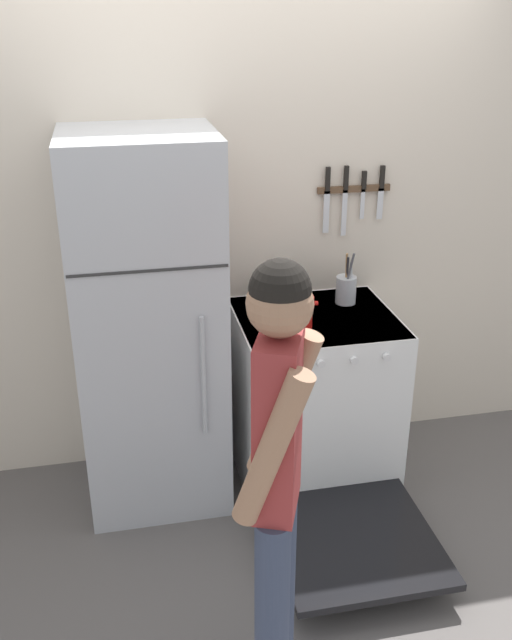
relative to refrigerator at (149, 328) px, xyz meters
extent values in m
plane|color=#5B5654|center=(0.51, 0.31, -0.91)|extent=(14.00, 14.00, 0.00)
cube|color=beige|center=(0.51, 0.34, 0.37)|extent=(10.00, 0.06, 2.55)
cube|color=#B7BABF|center=(0.00, 0.00, 0.00)|extent=(0.67, 0.61, 1.81)
cube|color=#2D2D2D|center=(0.00, -0.31, 0.40)|extent=(0.66, 0.01, 0.01)
cylinder|color=#B2B5BA|center=(0.21, -0.32, -0.11)|extent=(0.02, 0.02, 0.58)
cube|color=white|center=(0.81, -0.03, -0.45)|extent=(0.77, 0.67, 0.90)
cube|color=black|center=(0.81, -0.03, -0.01)|extent=(0.76, 0.66, 0.02)
cube|color=black|center=(0.81, -0.34, -0.46)|extent=(0.67, 0.05, 0.68)
cylinder|color=black|center=(0.63, -0.16, -0.01)|extent=(0.21, 0.21, 0.01)
cylinder|color=black|center=(0.98, -0.16, -0.01)|extent=(0.21, 0.21, 0.01)
cylinder|color=black|center=(0.63, 0.11, -0.01)|extent=(0.21, 0.21, 0.01)
cylinder|color=black|center=(0.98, 0.11, -0.01)|extent=(0.21, 0.21, 0.01)
cylinder|color=silver|center=(0.57, -0.37, -0.07)|extent=(0.04, 0.02, 0.04)
cylinder|color=silver|center=(0.73, -0.37, -0.07)|extent=(0.04, 0.02, 0.04)
cylinder|color=silver|center=(0.88, -0.37, -0.07)|extent=(0.04, 0.02, 0.04)
cylinder|color=silver|center=(1.04, -0.37, -0.07)|extent=(0.04, 0.02, 0.04)
cube|color=black|center=(0.81, -0.72, -0.79)|extent=(0.71, 0.72, 0.04)
cube|color=#99999E|center=(0.81, -0.11, -0.50)|extent=(0.63, 0.37, 0.01)
cylinder|color=red|center=(0.63, -0.16, 0.07)|extent=(0.22, 0.22, 0.15)
cylinder|color=red|center=(0.63, -0.16, 0.16)|extent=(0.23, 0.23, 0.02)
sphere|color=black|center=(0.63, -0.16, 0.18)|extent=(0.03, 0.03, 0.03)
cylinder|color=red|center=(0.51, -0.16, 0.13)|extent=(0.03, 0.02, 0.02)
cylinder|color=red|center=(0.75, -0.16, 0.13)|extent=(0.03, 0.02, 0.02)
cylinder|color=silver|center=(0.64, 0.11, 0.05)|extent=(0.19, 0.19, 0.10)
cone|color=silver|center=(0.64, 0.11, 0.11)|extent=(0.18, 0.18, 0.03)
sphere|color=black|center=(0.64, 0.11, 0.13)|extent=(0.02, 0.02, 0.02)
cone|color=silver|center=(0.74, 0.11, 0.06)|extent=(0.11, 0.03, 0.09)
torus|color=black|center=(0.64, 0.11, 0.16)|extent=(0.15, 0.01, 0.15)
cylinder|color=#B7BABF|center=(1.00, 0.11, 0.07)|extent=(0.10, 0.10, 0.14)
cylinder|color=#9E7547|center=(1.00, 0.11, 0.14)|extent=(0.02, 0.02, 0.24)
cylinder|color=#232326|center=(1.00, 0.11, 0.14)|extent=(0.02, 0.05, 0.22)
cylinder|color=#B2B5BA|center=(1.02, 0.10, 0.12)|extent=(0.03, 0.02, 0.19)
cylinder|color=#4C4C51|center=(1.00, 0.09, 0.15)|extent=(0.05, 0.03, 0.25)
cylinder|color=#38425B|center=(0.29, -1.33, -0.50)|extent=(0.12, 0.12, 0.81)
cylinder|color=#38425B|center=(0.35, -1.18, -0.50)|extent=(0.12, 0.12, 0.81)
cube|color=#9E3333|center=(0.32, -1.26, 0.21)|extent=(0.20, 0.26, 0.61)
cylinder|color=#A87A5B|center=(0.27, -1.37, 0.21)|extent=(0.26, 0.17, 0.54)
cylinder|color=#A87A5B|center=(0.36, -1.14, 0.21)|extent=(0.26, 0.17, 0.54)
sphere|color=#A87A5B|center=(0.32, -1.26, 0.62)|extent=(0.20, 0.20, 0.20)
sphere|color=black|center=(0.32, -1.26, 0.66)|extent=(0.18, 0.18, 0.18)
cube|color=brown|center=(1.08, 0.29, 0.54)|extent=(0.38, 0.02, 0.03)
cube|color=silver|center=(0.93, 0.29, 0.43)|extent=(0.03, 0.00, 0.22)
cube|color=black|center=(0.93, 0.28, 0.60)|extent=(0.02, 0.02, 0.12)
cube|color=silver|center=(1.03, 0.29, 0.42)|extent=(0.03, 0.00, 0.24)
cube|color=black|center=(1.03, 0.28, 0.60)|extent=(0.02, 0.02, 0.12)
cube|color=silver|center=(1.12, 0.29, 0.46)|extent=(0.02, 0.00, 0.16)
cube|color=black|center=(1.12, 0.28, 0.58)|extent=(0.02, 0.02, 0.09)
cube|color=silver|center=(1.22, 0.29, 0.46)|extent=(0.03, 0.00, 0.16)
cube|color=black|center=(1.22, 0.28, 0.59)|extent=(0.02, 0.02, 0.11)
camera|label=1|loc=(-0.13, -3.06, 1.41)|focal=40.00mm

